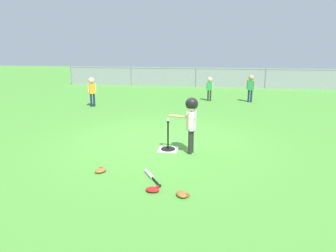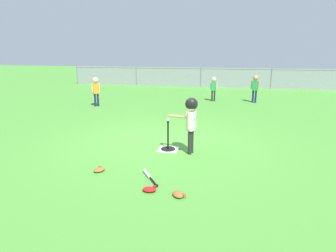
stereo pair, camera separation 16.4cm
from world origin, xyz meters
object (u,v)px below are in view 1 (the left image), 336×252
baseball_on_tee (168,120)px  spare_bat_silver (150,175)px  fielder_deep_center (251,85)px  batter_child (191,114)px  fielder_near_right (92,88)px  glove_near_bats (182,194)px  fielder_near_left (210,86)px  glove_tossed_aside (101,170)px  batting_tee (168,145)px  glove_by_plate (153,189)px

baseball_on_tee → spare_bat_silver: (-0.06, -1.50, -0.66)m
fielder_deep_center → batter_child: bearing=-105.6°
fielder_near_right → glove_near_bats: fielder_near_right is taller
fielder_near_left → fielder_deep_center: (1.72, -0.01, 0.07)m
fielder_near_right → spare_bat_silver: 7.13m
baseball_on_tee → batter_child: size_ratio=0.06×
fielder_near_left → baseball_on_tee: bearing=-95.9°
fielder_near_left → glove_tossed_aside: 8.27m
fielder_near_right → spare_bat_silver: (3.74, -6.02, -0.70)m
baseball_on_tee → fielder_near_left: bearing=84.1°
baseball_on_tee → fielder_deep_center: 7.03m
batter_child → fielder_deep_center: 7.01m
batter_child → batting_tee: bearing=165.0°
glove_tossed_aside → batting_tee: bearing=55.1°
batting_tee → baseball_on_tee: (-0.00, 0.00, 0.59)m
fielder_near_right → fielder_deep_center: (6.20, 2.08, 0.01)m
batting_tee → glove_by_plate: bearing=-87.0°
fielder_near_right → fielder_near_left: size_ratio=1.10×
batter_child → glove_by_plate: (-0.41, -1.88, -0.84)m
baseball_on_tee → glove_tossed_aside: (-1.01, -1.45, -0.66)m
batting_tee → glove_tossed_aside: size_ratio=2.42×
fielder_deep_center → glove_tossed_aside: 8.78m
batter_child → fielder_near_left: bearing=88.6°
fielder_deep_center → glove_tossed_aside: size_ratio=4.26×
batting_tee → glove_near_bats: batting_tee is taller
fielder_near_right → fielder_near_left: fielder_near_right is taller
baseball_on_tee → fielder_deep_center: size_ratio=0.06×
fielder_near_right → glove_tossed_aside: 6.63m
baseball_on_tee → glove_tossed_aside: 1.88m
fielder_near_right → glove_tossed_aside: size_ratio=4.22×
batting_tee → fielder_near_left: size_ratio=0.63×
fielder_deep_center → spare_bat_silver: bearing=-106.9°
baseball_on_tee → glove_tossed_aside: baseball_on_tee is taller
batter_child → spare_bat_silver: bearing=-113.1°
fielder_near_right → spare_bat_silver: size_ratio=1.87×
fielder_near_right → glove_tossed_aside: bearing=-65.0°
glove_near_bats → batting_tee: bearing=105.6°
fielder_near_left → spare_bat_silver: size_ratio=1.71×
fielder_near_right → glove_near_bats: 7.98m
batter_child → fielder_near_right: (-4.32, 4.67, -0.14)m
batting_tee → fielder_near_right: 5.94m
glove_tossed_aside → spare_bat_silver: bearing=-2.9°
fielder_near_right → glove_by_plate: fielder_near_right is taller
glove_tossed_aside → glove_near_bats: bearing=-22.2°
batter_child → glove_by_plate: size_ratio=5.37×
batter_child → fielder_near_right: batter_child is taller
spare_bat_silver → fielder_near_right: bearing=121.8°
fielder_deep_center → glove_near_bats: fielder_deep_center is taller
batter_child → fielder_near_right: 6.36m
baseball_on_tee → spare_bat_silver: size_ratio=0.12×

